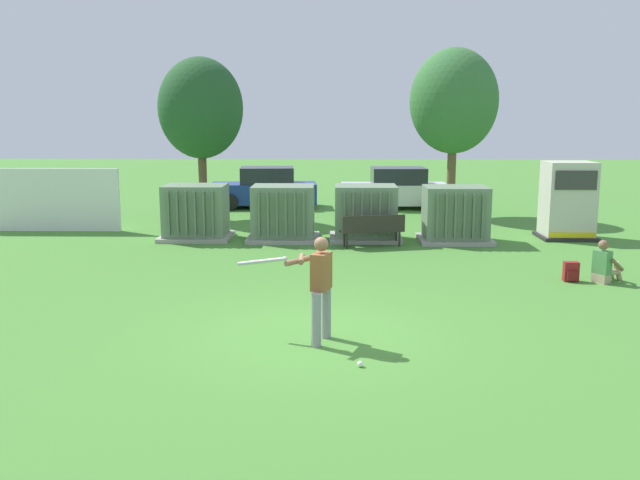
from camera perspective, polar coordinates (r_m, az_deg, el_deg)
ground_plane at (r=11.63m, az=-0.70°, el=-7.94°), size 96.00×96.00×0.00m
fence_panel at (r=23.58m, az=-21.87°, el=3.11°), size 4.80×0.12×2.00m
transformer_west at (r=20.81m, az=-10.25°, el=2.24°), size 2.10×1.70×1.62m
transformer_mid_west at (r=20.33m, az=-3.06°, el=2.20°), size 2.10×1.70×1.62m
transformer_mid_east at (r=20.39m, az=3.79°, el=2.22°), size 2.10×1.70×1.62m
transformer_east at (r=20.42m, az=11.14°, el=2.06°), size 2.10×1.70×1.62m
generator_enclosure at (r=21.83m, az=19.85°, el=3.08°), size 1.60×1.40×2.30m
park_bench at (r=19.25m, az=4.41°, el=0.97°), size 1.84×0.82×0.92m
batter at (r=11.07m, az=-0.17°, el=-3.63°), size 1.59×0.81×1.74m
sports_ball at (r=10.25m, az=3.35°, el=-10.23°), size 0.09×0.09×0.09m
seated_spectator at (r=16.43m, az=22.54°, el=-1.97°), size 0.78×0.68×0.96m
backpack at (r=16.27m, az=20.10°, el=-2.50°), size 0.33×0.27×0.44m
tree_left at (r=24.84m, az=-9.87°, el=10.69°), size 2.96×2.96×5.66m
tree_center_left at (r=25.56m, az=11.03°, el=11.21°), size 3.16×3.16×6.04m
parked_car_leftmost at (r=27.72m, az=-4.62°, el=4.26°), size 4.32×2.17×1.62m
parked_car_left_of_center at (r=27.56m, az=6.27°, el=4.20°), size 4.26×2.03×1.62m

